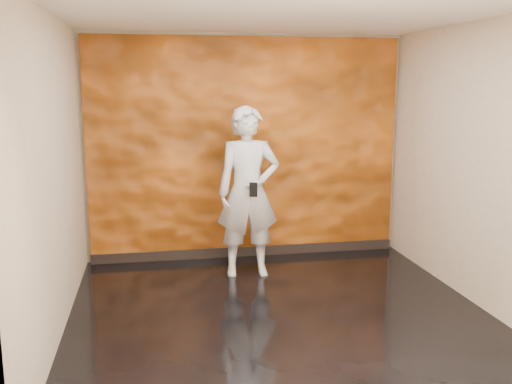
# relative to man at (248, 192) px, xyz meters

# --- Properties ---
(room) EXTENTS (4.02, 4.02, 2.81)m
(room) POSITION_rel_man_xyz_m (0.10, -1.22, 0.43)
(room) COLOR black
(room) RESTS_ON ground
(feature_wall) EXTENTS (3.90, 0.06, 2.75)m
(feature_wall) POSITION_rel_man_xyz_m (0.10, 0.74, 0.41)
(feature_wall) COLOR orange
(feature_wall) RESTS_ON ground
(baseboard) EXTENTS (3.90, 0.04, 0.12)m
(baseboard) POSITION_rel_man_xyz_m (0.10, 0.70, -0.91)
(baseboard) COLOR black
(baseboard) RESTS_ON ground
(man) EXTENTS (0.73, 0.50, 1.95)m
(man) POSITION_rel_man_xyz_m (0.00, 0.00, 0.00)
(man) COLOR #A0A7B1
(man) RESTS_ON ground
(phone) EXTENTS (0.09, 0.04, 0.16)m
(phone) POSITION_rel_man_xyz_m (0.01, -0.28, 0.08)
(phone) COLOR black
(phone) RESTS_ON man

